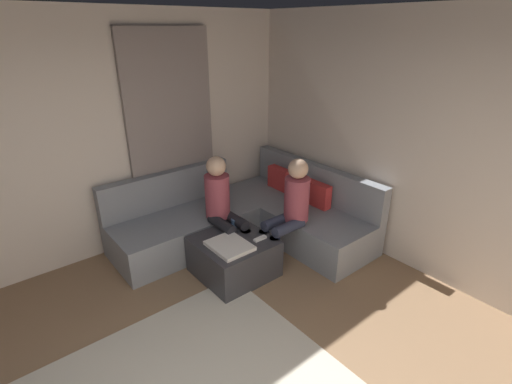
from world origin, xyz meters
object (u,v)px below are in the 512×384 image
object	(u,v)px
sectional_couch	(249,217)
ottoman	(234,256)
game_remote	(260,239)
person_on_couch_back	(290,207)
coffee_mug	(235,223)
person_on_couch_side	(223,205)

from	to	relation	value
sectional_couch	ottoman	xyz separation A→B (m)	(0.51, -0.61, -0.07)
game_remote	person_on_couch_back	bearing A→B (deg)	91.82
coffee_mug	person_on_couch_back	bearing A→B (deg)	51.48
person_on_couch_side	game_remote	bearing A→B (deg)	100.03
game_remote	person_on_couch_side	bearing A→B (deg)	-169.97
coffee_mug	person_on_couch_back	distance (m)	0.65
coffee_mug	game_remote	xyz separation A→B (m)	(0.40, 0.04, -0.04)
game_remote	person_on_couch_back	xyz separation A→B (m)	(-0.01, 0.44, 0.23)
person_on_couch_back	coffee_mug	bearing A→B (deg)	51.48
ottoman	person_on_couch_side	size ratio (longest dim) A/B	0.63
sectional_couch	person_on_couch_side	distance (m)	0.63
coffee_mug	game_remote	bearing A→B (deg)	5.71
ottoman	game_remote	xyz separation A→B (m)	(0.18, 0.22, 0.22)
ottoman	coffee_mug	size ratio (longest dim) A/B	8.00
sectional_couch	person_on_couch_back	bearing A→B (deg)	4.64
ottoman	person_on_couch_back	size ratio (longest dim) A/B	0.63
ottoman	coffee_mug	distance (m)	0.38
game_remote	person_on_couch_back	size ratio (longest dim) A/B	0.12
sectional_couch	coffee_mug	distance (m)	0.55
coffee_mug	ottoman	bearing A→B (deg)	-39.29
sectional_couch	person_on_couch_side	xyz separation A→B (m)	(0.15, -0.49, 0.38)
person_on_couch_back	person_on_couch_side	xyz separation A→B (m)	(-0.53, -0.54, 0.00)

